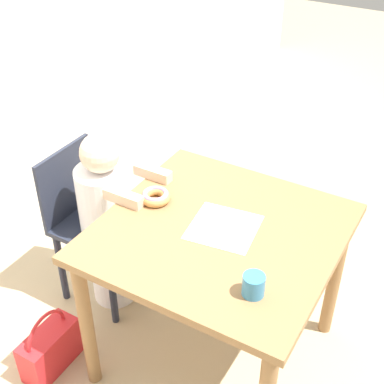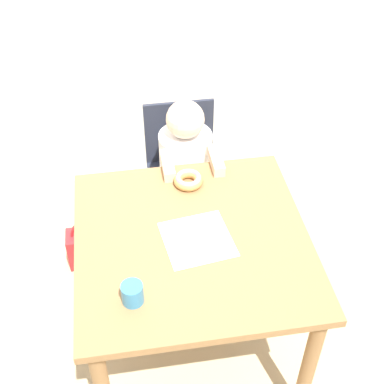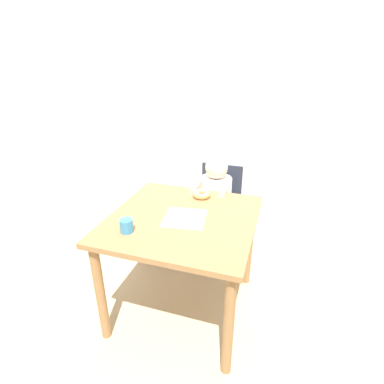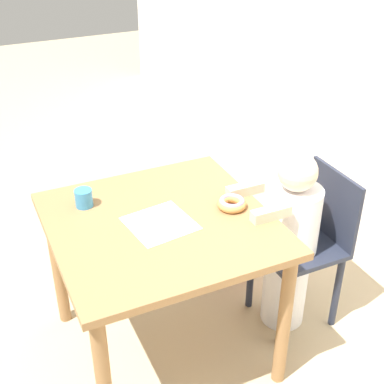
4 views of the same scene
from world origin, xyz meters
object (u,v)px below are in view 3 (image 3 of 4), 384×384
at_px(handbag, 160,238).
at_px(cup, 127,226).
at_px(child_figure, 215,211).
at_px(chair, 217,210).
at_px(donut, 202,194).

bearing_deg(handbag, cup, -77.66).
relative_size(child_figure, cup, 11.87).
height_order(chair, child_figure, child_figure).
distance_m(child_figure, handbag, 0.63).
bearing_deg(cup, child_figure, 70.31).
height_order(donut, handbag, donut).
bearing_deg(donut, cup, -116.01).
bearing_deg(handbag, chair, 14.22).
relative_size(donut, cup, 1.60).
height_order(child_figure, cup, child_figure).
bearing_deg(handbag, child_figure, 2.60).
bearing_deg(child_figure, handbag, -177.40).
height_order(chair, donut, chair).
height_order(chair, handbag, chair).
xyz_separation_m(donut, handbag, (-0.48, 0.29, -0.66)).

